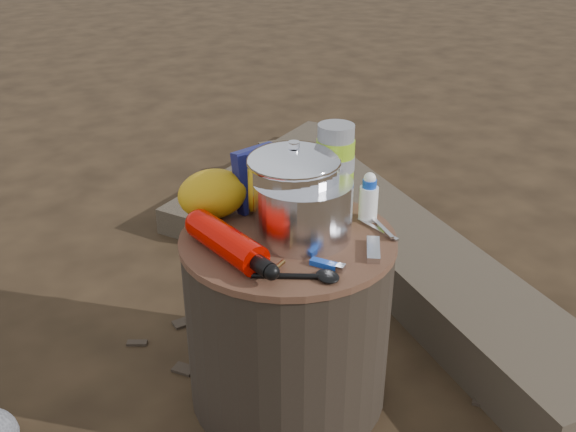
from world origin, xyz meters
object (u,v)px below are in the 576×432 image
camping_pot (294,190)px  fuel_bottle (227,242)px  travel_mug (293,177)px  log_main (395,245)px  thermos (335,171)px  stump (288,318)px

camping_pot → fuel_bottle: 0.19m
travel_mug → camping_pot: bearing=-120.1°
log_main → thermos: bearing=-138.5°
camping_pot → thermos: (0.12, 0.02, 0.01)m
fuel_bottle → camping_pot: bearing=0.9°
fuel_bottle → travel_mug: (0.26, 0.18, 0.02)m
fuel_bottle → thermos: thermos is taller
log_main → fuel_bottle: 0.92m
log_main → camping_pot: bearing=-142.6°
stump → fuel_bottle: size_ratio=1.73×
log_main → fuel_bottle: fuel_bottle is taller
stump → travel_mug: size_ratio=4.21×
thermos → stump: bearing=-164.4°
stump → camping_pot: bearing=35.7°
log_main → travel_mug: bearing=-152.1°
log_main → fuel_bottle: bearing=-146.8°
stump → camping_pot: camping_pot is taller
camping_pot → thermos: thermos is taller
camping_pot → fuel_bottle: bearing=-170.8°
log_main → travel_mug: 0.67m
thermos → fuel_bottle: bearing=-170.2°
stump → thermos: size_ratio=2.19×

